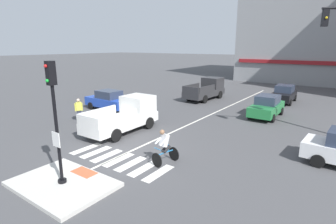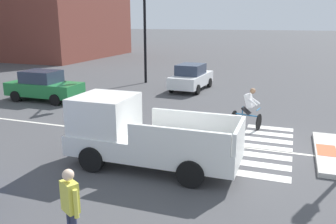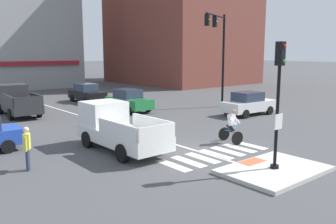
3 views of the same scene
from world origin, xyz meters
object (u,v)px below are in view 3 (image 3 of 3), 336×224
Objects in this scene: car_white_cross_right at (249,104)px; car_green_eastbound_far at (129,100)px; pedestrian_at_curb_left at (27,145)px; car_black_eastbound_distant at (87,93)px; pickup_truck_charcoal_westbound_distant at (17,101)px; cyclist at (232,125)px; signal_pole at (278,94)px; traffic_light_mast at (219,45)px; pickup_truck_white_westbound_near at (116,128)px.

car_white_cross_right is 8.78m from car_green_eastbound_far.
car_green_eastbound_far is at bearing 40.87° from pedestrian_at_curb_left.
car_green_eastbound_far is 13.83m from pedestrian_at_curb_left.
car_green_eastbound_far is 6.44m from car_black_eastbound_distant.
pedestrian_at_curb_left is at bearing -123.59° from car_black_eastbound_distant.
pickup_truck_charcoal_westbound_distant is at bearing 140.26° from car_white_cross_right.
pickup_truck_charcoal_westbound_distant reaches higher than cyclist.
pickup_truck_charcoal_westbound_distant reaches higher than pedestrian_at_curb_left.
car_white_cross_right is 8.29m from cyclist.
pedestrian_at_curb_left is at bearing 139.31° from signal_pole.
car_white_cross_right and car_black_eastbound_distant have the same top height.
car_black_eastbound_distant is at bearing 91.57° from car_green_eastbound_far.
traffic_light_mast reaches higher than car_black_eastbound_distant.
signal_pole reaches higher than pedestrian_at_curb_left.
traffic_light_mast is at bearing -30.39° from car_green_eastbound_far.
pedestrian_at_curb_left is (-9.05, 2.15, 0.11)m from cyclist.
pedestrian_at_curb_left is (-3.52, -12.71, 0.00)m from pickup_truck_charcoal_westbound_distant.
pickup_truck_white_westbound_near reaches higher than pedestrian_at_curb_left.
car_green_eastbound_far is 0.80× the size of pickup_truck_white_westbound_near.
traffic_light_mast is 15.28m from pickup_truck_charcoal_westbound_distant.
car_black_eastbound_distant is 17.67m from cyclist.
signal_pole is at bearing -40.69° from pedestrian_at_curb_left.
car_green_eastbound_far is at bearing 82.82° from cyclist.
signal_pole is at bearing -79.53° from pickup_truck_charcoal_westbound_distant.
pickup_truck_charcoal_westbound_distant is at bearing 93.00° from pickup_truck_white_westbound_near.
pickup_truck_white_westbound_near is at bearing -126.34° from car_green_eastbound_far.
pickup_truck_white_westbound_near reaches higher than car_green_eastbound_far.
car_green_eastbound_far is at bearing 129.61° from car_white_cross_right.
pickup_truck_charcoal_westbound_distant reaches higher than car_black_eastbound_distant.
pickup_truck_charcoal_westbound_distant is at bearing 152.20° from car_green_eastbound_far.
traffic_light_mast is 1.74× the size of car_white_cross_right.
pickup_truck_white_westbound_near reaches higher than car_white_cross_right.
pedestrian_at_curb_left reaches higher than car_green_eastbound_far.
car_green_eastbound_far is 7.85m from pickup_truck_charcoal_westbound_distant.
cyclist reaches higher than car_green_eastbound_far.
cyclist reaches higher than car_white_cross_right.
signal_pole is 2.74× the size of cyclist.
car_white_cross_right is 14.41m from car_black_eastbound_distant.
pedestrian_at_curb_left is at bearing -173.32° from pickup_truck_white_westbound_near.
pedestrian_at_curb_left is at bearing -139.13° from car_green_eastbound_far.
pickup_truck_white_westbound_near is at bearing -112.21° from car_black_eastbound_distant.
traffic_light_mast is at bearing -58.27° from car_black_eastbound_distant.
traffic_light_mast is at bearing 22.44° from pickup_truck_white_westbound_near.
car_white_cross_right is 2.50× the size of pedestrian_at_curb_left.
traffic_light_mast is 1.40× the size of pickup_truck_charcoal_westbound_distant.
car_black_eastbound_distant is (3.31, 21.48, -2.12)m from signal_pole.
car_white_cross_right is 12.03m from pickup_truck_white_westbound_near.
car_white_cross_right is at bearing 32.27° from cyclist.
cyclist is (5.53, -14.85, -0.11)m from pickup_truck_charcoal_westbound_distant.
signal_pole is 12.47m from car_white_cross_right.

